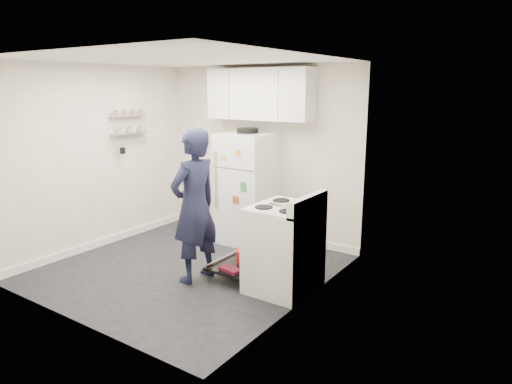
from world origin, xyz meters
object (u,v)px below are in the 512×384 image
Objects in this scene: refrigerator at (248,188)px; person at (194,206)px; electric_range at (283,248)px; open_oven_door at (244,260)px.

person is at bearing -78.97° from refrigerator.
electric_range is at bearing -41.44° from refrigerator.
person is (-0.96, -0.35, 0.41)m from electric_range.
electric_range reaches higher than open_oven_door.
refrigerator is (-1.25, 1.10, 0.33)m from electric_range.
electric_range is 0.67× the size of refrigerator.
electric_range is at bearing -4.01° from open_oven_door.
open_oven_door is (-0.55, 0.04, -0.27)m from electric_range.
person is at bearing -160.20° from electric_range.
refrigerator is 1.48m from person.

